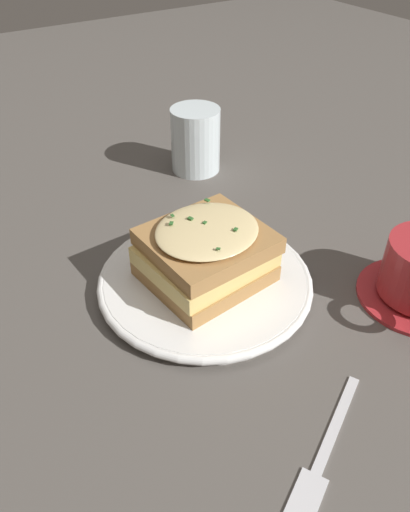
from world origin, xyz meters
The scene contains 5 objects.
ground_plane centered at (0.00, 0.00, 0.00)m, with size 2.40×2.40×0.00m, color #514C47.
dinner_plate centered at (-0.02, 0.01, 0.01)m, with size 0.24×0.24×0.02m.
sandwich centered at (-0.02, 0.01, 0.05)m, with size 0.13×0.12×0.07m.
water_glass centered at (-0.16, -0.24, 0.05)m, with size 0.07×0.07×0.10m, color silver.
fork centered at (0.03, 0.24, 0.00)m, with size 0.16×0.09×0.00m.
Camera 1 is at (0.21, 0.36, 0.38)m, focal length 35.00 mm.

